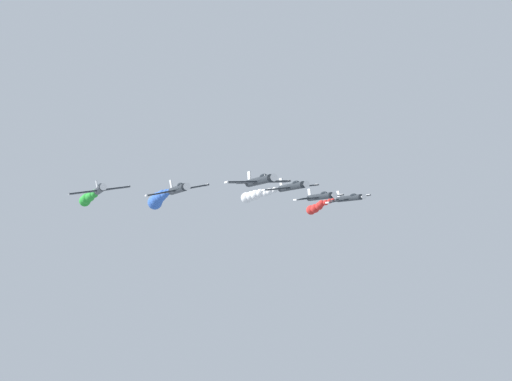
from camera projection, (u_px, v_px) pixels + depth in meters
The scene contains 10 objects.
airplane_lead at pixel (259, 181), 82.05m from camera, with size 9.57×10.35×2.34m.
airplane_left_inner at pixel (292, 187), 93.36m from camera, with size 9.54×10.35×2.60m.
smoke_trail_left_inner at pixel (254, 196), 108.76m from camera, with size 2.43×14.44×2.34m.
airplane_right_inner at pixel (178, 189), 85.42m from camera, with size 9.45×10.35×2.95m.
smoke_trail_right_inner at pixel (158, 199), 101.59m from camera, with size 2.59×15.67×2.96m.
airplane_left_outer at pixel (320, 197), 104.86m from camera, with size 9.53×10.35×2.61m.
airplane_right_outer at pixel (100, 189), 91.63m from camera, with size 9.51×10.35×2.75m.
smoke_trail_right_outer at pixel (88, 198), 107.33m from camera, with size 2.56×14.87×2.46m.
airplane_trailing at pixel (350, 198), 114.52m from camera, with size 9.47×10.35×2.89m.
smoke_trail_trailing at pixel (317, 207), 127.60m from camera, with size 2.32×11.32×3.17m.
Camera 1 is at (32.22, 89.39, 60.98)m, focal length 41.19 mm.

